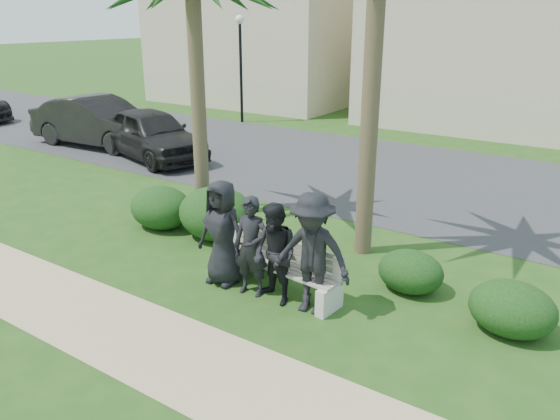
% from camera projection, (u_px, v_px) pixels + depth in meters
% --- Properties ---
extents(ground, '(160.00, 160.00, 0.00)m').
position_uv_depth(ground, '(228.00, 290.00, 9.01)').
color(ground, '#204814').
rests_on(ground, ground).
extents(footpath, '(30.00, 1.60, 0.01)m').
position_uv_depth(footpath, '(146.00, 341.00, 7.60)').
color(footpath, tan).
rests_on(footpath, ground).
extents(asphalt_street, '(160.00, 8.00, 0.01)m').
position_uv_depth(asphalt_street, '(409.00, 177.00, 15.25)').
color(asphalt_street, '#2D2D30').
rests_on(asphalt_street, ground).
extents(stucco_bldg_left, '(10.40, 8.40, 7.30)m').
position_uv_depth(stucco_bldg_left, '(266.00, 28.00, 28.13)').
color(stucco_bldg_left, '#C0B390').
rests_on(stucco_bldg_left, ground).
extents(stucco_bldg_right, '(8.40, 8.40, 7.30)m').
position_uv_depth(stucco_bldg_right, '(484.00, 31.00, 22.34)').
color(stucco_bldg_right, '#C0B390').
rests_on(stucco_bldg_right, ground).
extents(street_lamp, '(0.36, 0.36, 4.29)m').
position_uv_depth(street_lamp, '(240.00, 50.00, 22.11)').
color(street_lamp, black).
rests_on(street_lamp, ground).
extents(park_bench, '(2.41, 0.76, 0.82)m').
position_uv_depth(park_bench, '(276.00, 268.00, 8.93)').
color(park_bench, gray).
rests_on(park_bench, ground).
extents(man_a, '(0.88, 0.57, 1.79)m').
position_uv_depth(man_a, '(222.00, 233.00, 9.01)').
color(man_a, black).
rests_on(man_a, ground).
extents(man_b, '(0.66, 0.49, 1.65)m').
position_uv_depth(man_b, '(251.00, 247.00, 8.65)').
color(man_b, black).
rests_on(man_b, ground).
extents(man_c, '(0.92, 0.80, 1.62)m').
position_uv_depth(man_c, '(275.00, 254.00, 8.40)').
color(man_c, black).
rests_on(man_c, ground).
extents(man_d, '(1.31, 0.85, 1.90)m').
position_uv_depth(man_d, '(312.00, 254.00, 8.08)').
color(man_d, black).
rests_on(man_d, ground).
extents(hedge_a, '(1.40, 1.16, 0.91)m').
position_uv_depth(hedge_a, '(161.00, 206.00, 11.57)').
color(hedge_a, black).
rests_on(hedge_a, ground).
extents(hedge_b, '(1.65, 1.36, 1.07)m').
position_uv_depth(hedge_b, '(217.00, 212.00, 11.00)').
color(hedge_b, black).
rests_on(hedge_b, ground).
extents(hedge_c, '(1.16, 0.96, 0.76)m').
position_uv_depth(hedge_c, '(225.00, 222.00, 10.94)').
color(hedge_c, black).
rests_on(hedge_c, ground).
extents(hedge_d, '(1.11, 0.91, 0.72)m').
position_uv_depth(hedge_d, '(260.00, 243.00, 9.96)').
color(hedge_d, black).
rests_on(hedge_d, ground).
extents(hedge_e, '(1.08, 0.89, 0.71)m').
position_uv_depth(hedge_e, '(411.00, 270.00, 8.91)').
color(hedge_e, black).
rests_on(hedge_e, ground).
extents(hedge_f, '(1.21, 1.00, 0.79)m').
position_uv_depth(hedge_f, '(512.00, 307.00, 7.71)').
color(hedge_f, black).
rests_on(hedge_f, ground).
extents(car_a, '(4.90, 3.01, 1.56)m').
position_uv_depth(car_a, '(152.00, 134.00, 17.03)').
color(car_a, black).
rests_on(car_a, ground).
extents(car_b, '(5.19, 2.13, 1.67)m').
position_uv_depth(car_b, '(99.00, 122.00, 18.64)').
color(car_b, black).
rests_on(car_b, ground).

